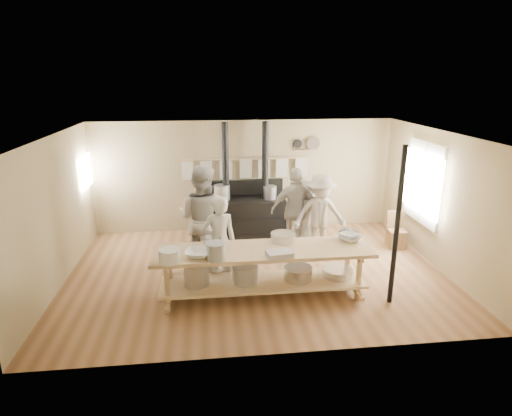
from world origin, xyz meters
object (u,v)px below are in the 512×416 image
Objects in this scene: stove at (246,212)px; cook_by_window at (320,215)px; prep_table at (262,268)px; roasting_pan at (280,254)px; cook_right at (296,210)px; cook_left at (202,218)px; cook_far_left at (219,241)px; cook_center at (304,215)px; chair at (396,237)px.

stove reaches higher than cook_by_window.
roasting_pan is at bearing -55.31° from prep_table.
cook_right is (0.94, -1.14, 0.37)m from stove.
cook_by_window is at bearing 59.24° from roasting_pan.
cook_left is at bearing -170.42° from cook_by_window.
cook_far_left is 0.97× the size of cook_by_window.
cook_right is at bearing -134.47° from cook_left.
stove is at bearing -47.56° from cook_right.
stove reaches higher than prep_table.
cook_by_window is (2.09, 1.14, 0.03)m from cook_far_left.
prep_table is at bearing 133.00° from cook_far_left.
cook_center is 2.08m from chair.
cook_left reaches higher than cook_right.
prep_table is 1.79× the size of cook_left.
roasting_pan is at bearing 154.68° from cook_left.
chair is at bearing -20.92° from stove.
cook_center reaches higher than roasting_pan.
stove is 3.39m from chair.
cook_left is at bearing -118.93° from stove.
cook_left is 2.58× the size of chair.
cook_by_window reaches higher than prep_table.
chair is at bearing -172.88° from cook_far_left.
cook_left reaches higher than cook_center.
cook_center is (2.13, 0.73, -0.25)m from cook_left.
cook_right is (-0.21, -0.09, 0.13)m from cook_center.
cook_far_left is 1.23m from roasting_pan.
stove reaches higher than cook_center.
cook_right is at bearing -50.24° from stove.
chair is at bearing 160.17° from cook_center.
cook_by_window is at bearing -143.55° from cook_left.
cook_right reaches higher than cook_by_window.
chair is at bearing 36.13° from roasting_pan.
stove is 2.09m from cook_left.
prep_table is at bearing 65.97° from cook_right.
cook_right is at bearing -177.53° from chair.
roasting_pan is at bearing 126.57° from cook_far_left.
cook_by_window is at bearing -169.87° from chair.
prep_table is 4.62× the size of chair.
prep_table is 2.38× the size of cook_center.
stove is 2.64m from cook_far_left.
cook_left is at bearing 21.06° from cook_right.
cook_left is 2.41m from cook_by_window.
cook_left reaches higher than roasting_pan.
chair is (4.14, 0.57, -0.78)m from cook_left.
stove is at bearing -117.18° from cook_far_left.
cook_by_window is (0.45, -0.25, -0.04)m from cook_right.
cook_far_left is 2.38m from cook_by_window.
cook_left is (-0.98, -1.78, 0.49)m from stove.
cook_right is 4.48× the size of roasting_pan.
cook_center is at bearing -42.22° from stove.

